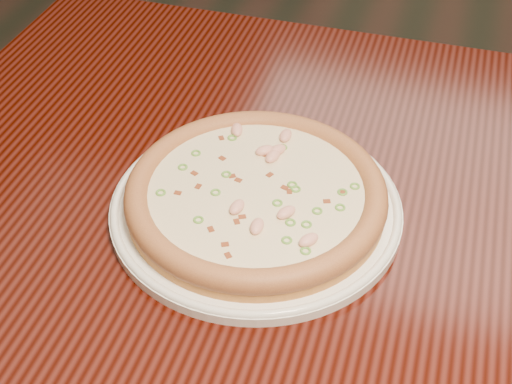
# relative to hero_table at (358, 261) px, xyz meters

# --- Properties ---
(hero_table) EXTENTS (1.20, 0.80, 0.75)m
(hero_table) POSITION_rel_hero_table_xyz_m (0.00, 0.00, 0.00)
(hero_table) COLOR black
(hero_table) RESTS_ON ground
(plate) EXTENTS (0.33, 0.33, 0.02)m
(plate) POSITION_rel_hero_table_xyz_m (-0.12, -0.05, 0.11)
(plate) COLOR white
(plate) RESTS_ON hero_table
(pizza) EXTENTS (0.30, 0.30, 0.03)m
(pizza) POSITION_rel_hero_table_xyz_m (-0.12, -0.05, 0.13)
(pizza) COLOR #C1843F
(pizza) RESTS_ON plate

